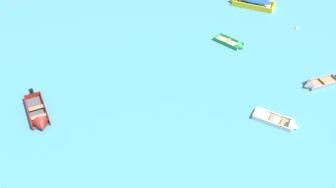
# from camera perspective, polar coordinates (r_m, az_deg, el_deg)

# --- Properties ---
(rowboat_grey_far_back) EXTENTS (3.11, 1.87, 0.87)m
(rowboat_grey_far_back) POSITION_cam_1_polar(r_m,az_deg,el_deg) (29.89, 21.03, 1.35)
(rowboat_grey_far_back) COLOR #99754C
(rowboat_grey_far_back) RESTS_ON ground_plane
(rowboat_white_near_left) EXTENTS (3.05, 2.29, 0.92)m
(rowboat_white_near_left) POSITION_cam_1_polar(r_m,az_deg,el_deg) (25.98, 17.14, -4.28)
(rowboat_white_near_left) COLOR beige
(rowboat_white_near_left) RESTS_ON ground_plane
(rowboat_green_back_row_left) EXTENTS (2.66, 2.55, 0.91)m
(rowboat_green_back_row_left) POSITION_cam_1_polar(r_m,az_deg,el_deg) (32.68, 10.09, 7.26)
(rowboat_green_back_row_left) COLOR beige
(rowboat_green_back_row_left) RESTS_ON ground_plane
(rowboat_maroon_cluster_inner) EXTENTS (2.55, 3.89, 1.06)m
(rowboat_maroon_cluster_inner) POSITION_cam_1_polar(r_m,az_deg,el_deg) (26.55, -18.74, -3.42)
(rowboat_maroon_cluster_inner) COLOR #4C4C51
(rowboat_maroon_cluster_inner) RESTS_ON ground_plane
(rowboat_yellow_midfield_right) EXTENTS (4.71, 3.23, 1.43)m
(rowboat_yellow_midfield_right) POSITION_cam_1_polar(r_m,az_deg,el_deg) (39.31, 11.69, 13.47)
(rowboat_yellow_midfield_right) COLOR beige
(rowboat_yellow_midfield_right) RESTS_ON ground_plane
(mooring_buoy_between_boats_left) EXTENTS (0.31, 0.31, 0.31)m
(mooring_buoy_between_boats_left) POSITION_cam_1_polar(r_m,az_deg,el_deg) (36.63, 18.72, 9.29)
(mooring_buoy_between_boats_left) COLOR yellow
(mooring_buoy_between_boats_left) RESTS_ON ground_plane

